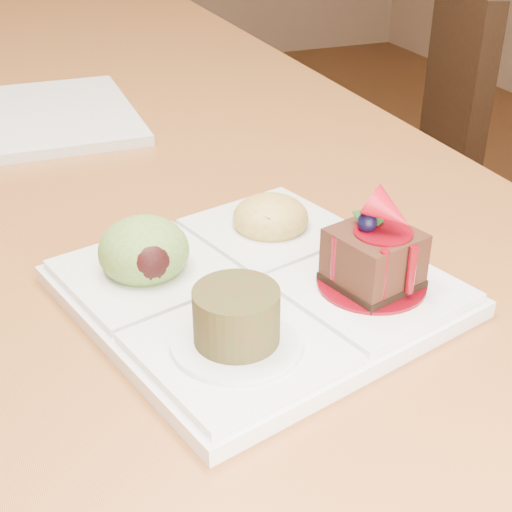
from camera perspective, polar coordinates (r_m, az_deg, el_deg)
name	(u,v)px	position (r m, az deg, el deg)	size (l,w,h in m)	color
ground	(43,502)	(1.43, -16.64, -18.37)	(6.00, 6.00, 0.00)	#5B2F1A
chair_right	(402,168)	(1.50, 11.56, 6.88)	(0.48, 0.48, 0.83)	black
sampler_plate	(251,274)	(0.51, -0.38, -1.49)	(0.29, 0.29, 0.09)	silver
second_plate	(20,119)	(0.92, -18.36, 10.39)	(0.27, 0.27, 0.01)	silver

